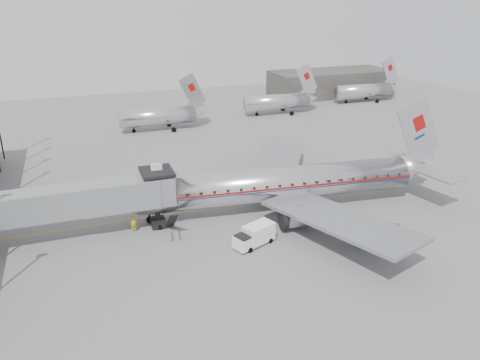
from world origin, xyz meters
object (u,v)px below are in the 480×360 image
Objects in this scene: airliner at (285,183)px; baggage_cart_navy at (390,234)px; service_van at (255,235)px; ramp_worker at (134,224)px; baggage_cart_white at (368,235)px.

baggage_cart_navy is (6.74, -11.16, -2.27)m from airliner.
airliner is at bearing 24.90° from service_van.
ramp_worker is at bearing 125.63° from service_van.
baggage_cart_navy is at bearing -52.83° from airliner.
service_van reaches higher than baggage_cart_navy.
baggage_cart_navy is (13.25, -4.21, -0.19)m from service_van.
service_van is 1.81× the size of baggage_cart_navy.
airliner is 14.99× the size of baggage_cart_navy.
airliner reaches higher than baggage_cart_white.
service_van is at bearing -177.42° from baggage_cart_navy.
airliner reaches higher than baggage_cart_navy.
baggage_cart_navy is at bearing -39.62° from service_van.
service_van is 2.02× the size of baggage_cart_white.
baggage_cart_white is at bearing -61.01° from airliner.
baggage_cart_navy is 2.31m from baggage_cart_white.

